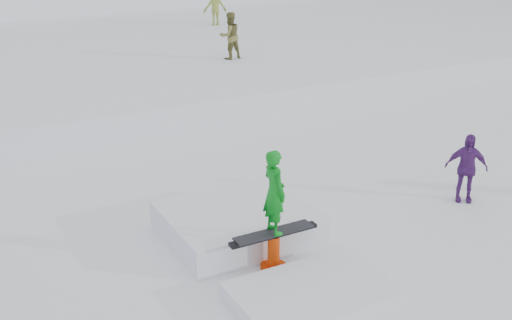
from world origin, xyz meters
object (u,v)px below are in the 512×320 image
walker_olive (230,36)px  walker_ygreen (215,6)px  jib_rail_feature (257,237)px  spectator_purple (466,168)px

walker_olive → walker_ygreen: size_ratio=0.98×
jib_rail_feature → walker_olive: bearing=65.8°
walker_olive → spectator_purple: (-0.10, -10.97, -0.87)m
walker_ygreen → spectator_purple: size_ratio=1.12×
walker_ygreen → jib_rail_feature: walker_ygreen is taller
walker_olive → spectator_purple: walker_olive is taller
walker_ygreen → spectator_purple: bearing=96.5°
walker_olive → jib_rail_feature: size_ratio=0.36×
walker_olive → spectator_purple: size_ratio=1.09×
spectator_purple → jib_rail_feature: jib_rail_feature is taller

